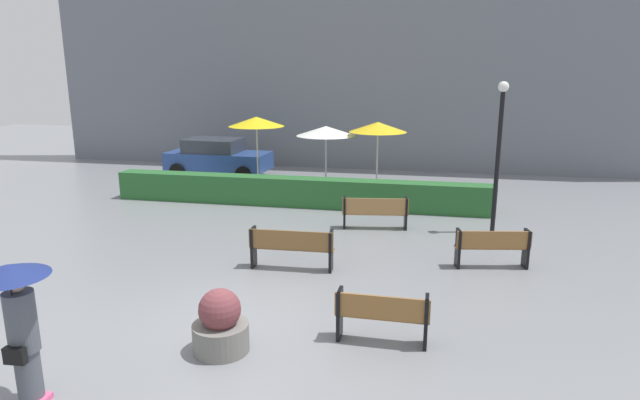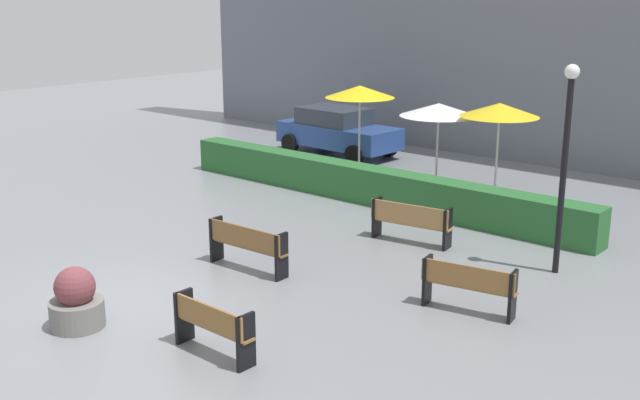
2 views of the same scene
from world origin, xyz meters
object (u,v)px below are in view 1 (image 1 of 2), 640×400
(bench_back_row, at_px, (375,211))
(parked_car, at_px, (217,157))
(patio_umbrella_yellow, at_px, (256,122))
(bench_near_right, at_px, (382,314))
(patio_umbrella_yellow_far, at_px, (378,127))
(pedestrian_with_umbrella, at_px, (18,314))
(bench_far_right, at_px, (493,245))
(patio_umbrella_white, at_px, (326,131))
(lamp_post, at_px, (499,142))
(bench_mid_center, at_px, (291,246))
(planter_pot, at_px, (220,325))

(bench_back_row, bearing_deg, parked_car, 138.97)
(parked_car, bearing_deg, bench_back_row, -41.03)
(patio_umbrella_yellow, bearing_deg, parked_car, 141.84)
(bench_near_right, relative_size, patio_umbrella_yellow_far, 0.60)
(bench_back_row, relative_size, parked_car, 0.43)
(pedestrian_with_umbrella, distance_m, patio_umbrella_yellow_far, 14.00)
(pedestrian_with_umbrella, relative_size, patio_umbrella_yellow_far, 0.78)
(bench_far_right, relative_size, patio_umbrella_white, 0.71)
(lamp_post, bearing_deg, pedestrian_with_umbrella, -126.14)
(patio_umbrella_yellow_far, bearing_deg, bench_back_row, -84.67)
(patio_umbrella_yellow, xyz_separation_m, patio_umbrella_yellow_far, (4.42, 0.18, -0.12))
(lamp_post, relative_size, patio_umbrella_white, 1.72)
(patio_umbrella_white, xyz_separation_m, parked_car, (-4.89, 1.58, -1.35))
(bench_near_right, height_order, patio_umbrella_white, patio_umbrella_white)
(bench_mid_center, distance_m, patio_umbrella_yellow_far, 8.37)
(pedestrian_with_umbrella, bearing_deg, planter_pot, 42.86)
(bench_mid_center, xyz_separation_m, patio_umbrella_yellow, (-3.37, 7.92, 1.93))
(bench_mid_center, bearing_deg, bench_near_right, -52.05)
(pedestrian_with_umbrella, distance_m, lamp_post, 11.63)
(bench_back_row, height_order, patio_umbrella_yellow_far, patio_umbrella_yellow_far)
(bench_near_right, relative_size, bench_back_row, 0.82)
(bench_far_right, height_order, patio_umbrella_yellow, patio_umbrella_yellow)
(bench_near_right, height_order, pedestrian_with_umbrella, pedestrian_with_umbrella)
(pedestrian_with_umbrella, bearing_deg, parked_car, 103.17)
(bench_near_right, relative_size, planter_pot, 1.47)
(planter_pot, xyz_separation_m, parked_car, (-5.54, 13.43, 0.38))
(pedestrian_with_umbrella, relative_size, parked_car, 0.47)
(lamp_post, height_order, patio_umbrella_white, lamp_post)
(bench_near_right, height_order, parked_car, parked_car)
(bench_near_right, distance_m, lamp_post, 7.44)
(patio_umbrella_yellow, xyz_separation_m, patio_umbrella_white, (2.54, 0.27, -0.31))
(lamp_post, relative_size, patio_umbrella_yellow, 1.52)
(bench_mid_center, distance_m, bench_far_right, 4.47)
(bench_far_right, xyz_separation_m, pedestrian_with_umbrella, (-6.51, -6.48, 0.76))
(pedestrian_with_umbrella, relative_size, planter_pot, 1.92)
(bench_far_right, relative_size, pedestrian_with_umbrella, 0.83)
(bench_mid_center, relative_size, patio_umbrella_yellow, 0.71)
(bench_back_row, distance_m, patio_umbrella_white, 5.48)
(bench_back_row, distance_m, parked_car, 9.56)
(planter_pot, xyz_separation_m, patio_umbrella_yellow_far, (1.24, 11.76, 1.92))
(bench_near_right, height_order, planter_pot, planter_pot)
(patio_umbrella_yellow_far, relative_size, parked_car, 0.60)
(lamp_post, xyz_separation_m, patio_umbrella_yellow, (-8.04, 4.07, 0.01))
(bench_mid_center, relative_size, lamp_post, 0.47)
(planter_pot, height_order, lamp_post, lamp_post)
(bench_back_row, bearing_deg, patio_umbrella_white, 116.27)
(bench_mid_center, bearing_deg, patio_umbrella_yellow, 113.03)
(pedestrian_with_umbrella, xyz_separation_m, patio_umbrella_white, (1.32, 13.68, 0.88))
(bench_mid_center, height_order, patio_umbrella_yellow_far, patio_umbrella_yellow_far)
(bench_far_right, distance_m, patio_umbrella_yellow_far, 8.05)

